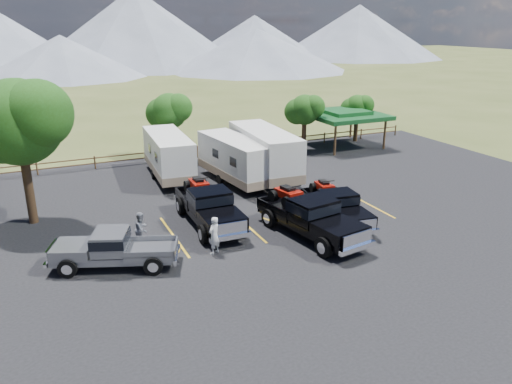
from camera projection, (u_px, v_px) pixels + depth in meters
name	position (u px, v px, depth m)	size (l,w,h in m)	color
ground	(314.00, 247.00, 24.55)	(320.00, 320.00, 0.00)	#404D20
asphalt_lot	(286.00, 225.00, 27.13)	(44.00, 34.00, 0.04)	black
stall_lines	(278.00, 218.00, 27.99)	(12.12, 5.50, 0.01)	gold
tree_big_nw	(17.00, 122.00, 25.62)	(5.54, 5.18, 7.84)	black
tree_ne_a	(304.00, 110.00, 41.57)	(3.11, 2.92, 4.76)	black
tree_ne_b	(357.00, 107.00, 44.89)	(2.77, 2.59, 4.27)	black
tree_north	(169.00, 111.00, 38.89)	(3.46, 3.24, 5.25)	black
rail_fence	(221.00, 148.00, 41.07)	(36.12, 0.12, 1.00)	brown
pavilion	(345.00, 115.00, 43.36)	(6.20, 6.20, 3.22)	brown
mountain_range	(40.00, 33.00, 110.30)	(209.00, 71.00, 20.00)	slate
rig_left	(209.00, 205.00, 26.86)	(2.49, 6.76, 2.24)	black
rig_center	(309.00, 215.00, 25.40)	(3.30, 7.11, 2.29)	black
rig_right	(336.00, 205.00, 27.26)	(2.63, 6.11, 1.98)	black
trailer_left	(168.00, 156.00, 34.57)	(2.76, 8.97, 3.11)	white
trailer_center	(235.00, 160.00, 33.59)	(3.09, 8.89, 3.07)	white
trailer_right	(264.00, 153.00, 34.55)	(2.99, 9.86, 3.42)	white
pickup_silver	(115.00, 249.00, 22.20)	(5.97, 3.73, 1.71)	slate
person_a	(214.00, 235.00, 23.46)	(0.68, 0.44, 1.85)	silver
person_b	(142.00, 229.00, 24.34)	(0.84, 0.66, 1.73)	slate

